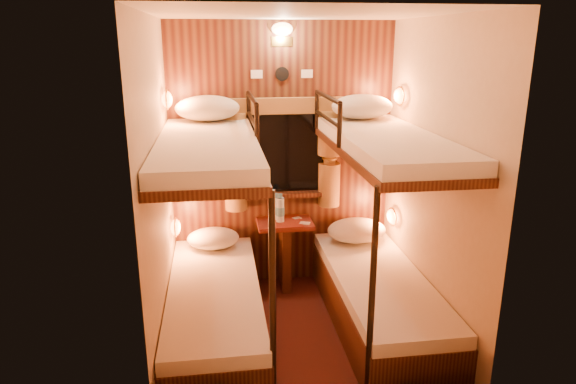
{
  "coord_description": "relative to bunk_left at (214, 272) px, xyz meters",
  "views": [
    {
      "loc": [
        -0.59,
        -3.5,
        2.24
      ],
      "look_at": [
        -0.07,
        0.15,
        1.14
      ],
      "focal_mm": 32.0,
      "sensor_mm": 36.0,
      "label": 1
    }
  ],
  "objects": [
    {
      "name": "floor",
      "position": [
        0.65,
        -0.07,
        -0.56
      ],
      "size": [
        2.1,
        2.1,
        0.0
      ],
      "primitive_type": "plane",
      "color": "#39170F",
      "rests_on": "ground"
    },
    {
      "name": "ceiling",
      "position": [
        0.65,
        -0.07,
        1.84
      ],
      "size": [
        2.1,
        2.1,
        0.0
      ],
      "primitive_type": "plane",
      "rotation": [
        3.14,
        0.0,
        0.0
      ],
      "color": "silver",
      "rests_on": "wall_back"
    },
    {
      "name": "wall_back",
      "position": [
        0.65,
        0.98,
        0.64
      ],
      "size": [
        2.4,
        0.0,
        2.4
      ],
      "primitive_type": "plane",
      "rotation": [
        1.57,
        0.0,
        0.0
      ],
      "color": "#C6B293",
      "rests_on": "floor"
    },
    {
      "name": "wall_front",
      "position": [
        0.65,
        -1.12,
        0.64
      ],
      "size": [
        2.4,
        0.0,
        2.4
      ],
      "primitive_type": "plane",
      "rotation": [
        -1.57,
        0.0,
        0.0
      ],
      "color": "#C6B293",
      "rests_on": "floor"
    },
    {
      "name": "wall_left",
      "position": [
        -0.35,
        -0.07,
        0.64
      ],
      "size": [
        0.0,
        2.4,
        2.4
      ],
      "primitive_type": "plane",
      "rotation": [
        1.57,
        0.0,
        1.57
      ],
      "color": "#C6B293",
      "rests_on": "floor"
    },
    {
      "name": "wall_right",
      "position": [
        1.65,
        -0.07,
        0.64
      ],
      "size": [
        0.0,
        2.4,
        2.4
      ],
      "primitive_type": "plane",
      "rotation": [
        1.57,
        0.0,
        -1.57
      ],
      "color": "#C6B293",
      "rests_on": "floor"
    },
    {
      "name": "back_panel",
      "position": [
        0.65,
        0.97,
        0.64
      ],
      "size": [
        2.0,
        0.03,
        2.4
      ],
      "primitive_type": "cube",
      "color": "black",
      "rests_on": "floor"
    },
    {
      "name": "bunk_left",
      "position": [
        0.0,
        0.0,
        0.0
      ],
      "size": [
        0.72,
        1.9,
        1.82
      ],
      "color": "black",
      "rests_on": "floor"
    },
    {
      "name": "bunk_right",
      "position": [
        1.3,
        0.0,
        0.0
      ],
      "size": [
        0.72,
        1.9,
        1.82
      ],
      "color": "black",
      "rests_on": "floor"
    },
    {
      "name": "window",
      "position": [
        0.65,
        0.94,
        0.62
      ],
      "size": [
        1.0,
        0.12,
        0.79
      ],
      "color": "black",
      "rests_on": "back_panel"
    },
    {
      "name": "curtains",
      "position": [
        0.65,
        0.9,
        0.71
      ],
      "size": [
        1.1,
        0.22,
        1.0
      ],
      "color": "olive",
      "rests_on": "back_panel"
    },
    {
      "name": "back_fixtures",
      "position": [
        0.65,
        0.93,
        1.69
      ],
      "size": [
        0.54,
        0.09,
        0.48
      ],
      "color": "black",
      "rests_on": "back_panel"
    },
    {
      "name": "reading_lamps",
      "position": [
        0.65,
        0.63,
        0.68
      ],
      "size": [
        2.0,
        0.2,
        1.25
      ],
      "color": "orange",
      "rests_on": "wall_left"
    },
    {
      "name": "table",
      "position": [
        0.65,
        0.78,
        -0.14
      ],
      "size": [
        0.5,
        0.34,
        0.66
      ],
      "color": "#581714",
      "rests_on": "floor"
    },
    {
      "name": "bottle_left",
      "position": [
        0.57,
        0.85,
        0.2
      ],
      "size": [
        0.07,
        0.07,
        0.25
      ],
      "rotation": [
        0.0,
        0.0,
        -0.22
      ],
      "color": "#99BFE5",
      "rests_on": "table"
    },
    {
      "name": "bottle_right",
      "position": [
        0.61,
        0.78,
        0.21
      ],
      "size": [
        0.08,
        0.08,
        0.27
      ],
      "rotation": [
        0.0,
        0.0,
        -0.3
      ],
      "color": "#99BFE5",
      "rests_on": "table"
    },
    {
      "name": "sachet_a",
      "position": [
        0.82,
        0.7,
        0.09
      ],
      "size": [
        0.11,
        0.1,
        0.01
      ],
      "primitive_type": "cube",
      "rotation": [
        0.0,
        0.0,
        -0.38
      ],
      "color": "silver",
      "rests_on": "table"
    },
    {
      "name": "sachet_b",
      "position": [
        0.77,
        0.85,
        0.09
      ],
      "size": [
        0.09,
        0.08,
        0.01
      ],
      "primitive_type": "cube",
      "rotation": [
        0.0,
        0.0,
        0.4
      ],
      "color": "silver",
      "rests_on": "table"
    },
    {
      "name": "pillow_lower_left",
      "position": [
        -0.0,
        0.72,
        -0.01
      ],
      "size": [
        0.46,
        0.33,
        0.18
      ],
      "primitive_type": "ellipsoid",
      "color": "silver",
      "rests_on": "bunk_left"
    },
    {
      "name": "pillow_lower_right",
      "position": [
        1.3,
        0.69,
        0.01
      ],
      "size": [
        0.54,
        0.39,
        0.21
      ],
      "primitive_type": "ellipsoid",
      "color": "silver",
      "rests_on": "bunk_right"
    },
    {
      "name": "pillow_upper_left",
      "position": [
        -0.0,
        0.75,
        1.13
      ],
      "size": [
        0.53,
        0.38,
        0.21
      ],
      "primitive_type": "ellipsoid",
      "color": "silver",
      "rests_on": "bunk_left"
    },
    {
      "name": "pillow_upper_right",
      "position": [
        1.3,
        0.68,
        1.13
      ],
      "size": [
        0.53,
        0.38,
        0.21
      ],
      "primitive_type": "ellipsoid",
      "color": "silver",
      "rests_on": "bunk_right"
    }
  ]
}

